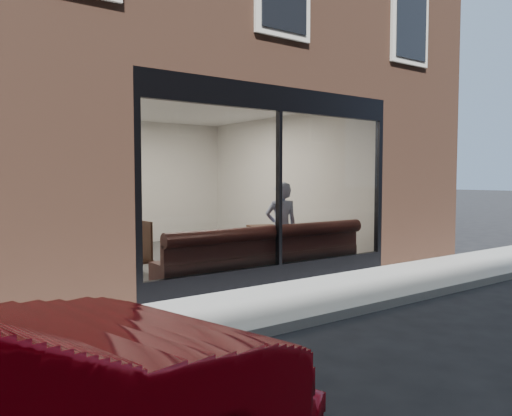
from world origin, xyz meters
TOP-DOWN VIEW (x-y plane):
  - ground at (0.00, 0.00)m, footprint 120.00×120.00m
  - sidewalk_near at (0.00, 1.00)m, footprint 40.00×2.00m
  - kerb_near at (0.00, -0.05)m, footprint 40.00×0.10m
  - host_building_pier_right at (3.75, 8.00)m, footprint 2.50×12.00m
  - host_building_backfill at (0.00, 11.00)m, footprint 5.00×6.00m
  - cafe_floor at (0.00, 5.00)m, footprint 6.00×6.00m
  - cafe_ceiling at (0.00, 5.00)m, footprint 6.00×6.00m
  - cafe_wall_back at (0.00, 7.99)m, footprint 5.00×0.00m
  - cafe_wall_left at (-2.49, 5.00)m, footprint 0.00×6.00m
  - cafe_wall_right at (2.49, 5.00)m, footprint 0.00×6.00m
  - storefront_kick at (0.00, 2.05)m, footprint 5.00×0.10m
  - storefront_header at (0.00, 2.05)m, footprint 5.00×0.10m
  - storefront_mullion at (0.00, 2.05)m, footprint 0.06×0.10m
  - storefront_glass at (0.00, 2.02)m, footprint 4.80×0.00m
  - banquette at (0.00, 2.45)m, footprint 4.00×0.55m
  - person at (0.53, 2.64)m, footprint 0.70×0.57m
  - cafe_table_left at (-0.79, 3.00)m, footprint 0.72×0.72m
  - cafe_table_right at (0.93, 3.71)m, footprint 0.71×0.71m
  - cafe_chair_left at (-1.66, 4.03)m, footprint 0.50×0.50m
  - wall_poster at (-2.45, 4.27)m, footprint 0.02×0.67m

SIDE VIEW (x-z plane):
  - ground at x=0.00m, z-range 0.00..0.00m
  - sidewalk_near at x=0.00m, z-range 0.00..0.01m
  - cafe_floor at x=0.00m, z-range 0.02..0.02m
  - kerb_near at x=0.00m, z-range 0.00..0.12m
  - storefront_kick at x=0.00m, z-range 0.00..0.30m
  - banquette at x=0.00m, z-range 0.00..0.45m
  - cafe_chair_left at x=-1.66m, z-range 0.22..0.26m
  - cafe_table_left at x=-0.79m, z-range 0.72..0.76m
  - cafe_table_right at x=0.93m, z-range 0.72..0.76m
  - person at x=0.53m, z-range 0.00..1.65m
  - storefront_mullion at x=0.00m, z-range 0.30..2.80m
  - storefront_glass at x=0.00m, z-range -0.85..3.95m
  - wall_poster at x=-2.45m, z-range 1.11..2.00m
  - cafe_wall_back at x=0.00m, z-range -0.90..4.10m
  - cafe_wall_left at x=-2.49m, z-range -1.40..4.60m
  - cafe_wall_right at x=2.49m, z-range -1.40..4.60m
  - host_building_pier_right at x=3.75m, z-range 0.00..3.20m
  - host_building_backfill at x=0.00m, z-range 0.00..3.20m
  - storefront_header at x=0.00m, z-range 2.80..3.20m
  - cafe_ceiling at x=0.00m, z-range 3.19..3.19m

